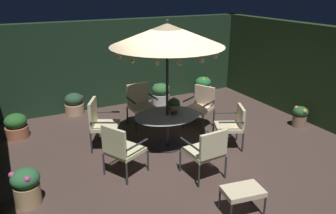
{
  "coord_description": "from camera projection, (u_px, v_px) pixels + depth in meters",
  "views": [
    {
      "loc": [
        -3.15,
        -5.5,
        3.3
      ],
      "look_at": [
        -0.24,
        0.24,
        0.93
      ],
      "focal_mm": 35.68,
      "sensor_mm": 36.0,
      "label": 1
    }
  ],
  "objects": [
    {
      "name": "patio_chair_southeast",
      "position": [
        233.0,
        123.0,
        7.06
      ],
      "size": [
        0.75,
        0.75,
        0.91
      ],
      "color": "#292E2D",
      "rests_on": "ground_plane"
    },
    {
      "name": "patio_chair_north",
      "position": [
        100.0,
        121.0,
        7.0
      ],
      "size": [
        0.78,
        0.81,
        1.06
      ],
      "color": "#2D2935",
      "rests_on": "ground_plane"
    },
    {
      "name": "patio_chair_east",
      "position": [
        207.0,
        150.0,
        5.87
      ],
      "size": [
        0.65,
        0.67,
        0.97
      ],
      "color": "#293232",
      "rests_on": "ground_plane"
    },
    {
      "name": "hedge_backdrop_rear",
      "position": [
        125.0,
        62.0,
        9.56
      ],
      "size": [
        7.71,
        0.3,
        2.41
      ],
      "primitive_type": "cube",
      "color": "#1A2F1D",
      "rests_on": "ground_plane"
    },
    {
      "name": "patio_chair_south",
      "position": [
        201.0,
        104.0,
        8.07
      ],
      "size": [
        0.77,
        0.78,
        0.99
      ],
      "color": "#2B292B",
      "rests_on": "ground_plane"
    },
    {
      "name": "patio_dining_table",
      "position": [
        167.0,
        122.0,
        7.01
      ],
      "size": [
        1.41,
        1.11,
        0.74
      ],
      "color": "#312C30",
      "rests_on": "ground_plane"
    },
    {
      "name": "patio_chair_southwest",
      "position": [
        140.0,
        102.0,
        8.16
      ],
      "size": [
        0.63,
        0.59,
        1.02
      ],
      "color": "#292F32",
      "rests_on": "ground_plane"
    },
    {
      "name": "potted_plant_right_far",
      "position": [
        26.0,
        186.0,
        5.22
      ],
      "size": [
        0.45,
        0.45,
        0.63
      ],
      "color": "tan",
      "rests_on": "ground_plane"
    },
    {
      "name": "ground_plane",
      "position": [
        183.0,
        150.0,
        7.09
      ],
      "size": [
        7.71,
        7.22,
        0.02
      ],
      "primitive_type": "cube",
      "color": "#493730"
    },
    {
      "name": "hedge_backdrop_right",
      "position": [
        315.0,
        75.0,
        8.24
      ],
      "size": [
        0.3,
        7.22,
        2.41
      ],
      "primitive_type": "cube",
      "color": "black",
      "rests_on": "ground_plane"
    },
    {
      "name": "ottoman_footrest",
      "position": [
        243.0,
        192.0,
        5.0
      ],
      "size": [
        0.65,
        0.48,
        0.43
      ],
      "color": "#292B30",
      "rests_on": "ground_plane"
    },
    {
      "name": "potted_plant_front_corner",
      "position": [
        161.0,
        94.0,
        9.64
      ],
      "size": [
        0.51,
        0.51,
        0.63
      ],
      "color": "silver",
      "rests_on": "ground_plane"
    },
    {
      "name": "patio_chair_northeast",
      "position": [
        121.0,
        148.0,
        5.94
      ],
      "size": [
        0.81,
        0.81,
        1.0
      ],
      "color": "#302F34",
      "rests_on": "ground_plane"
    },
    {
      "name": "patio_umbrella",
      "position": [
        167.0,
        35.0,
        6.38
      ],
      "size": [
        2.24,
        2.24,
        2.69
      ],
      "color": "#2B2C2F",
      "rests_on": "ground_plane"
    },
    {
      "name": "potted_plant_back_center",
      "position": [
        74.0,
        104.0,
        8.94
      ],
      "size": [
        0.5,
        0.49,
        0.58
      ],
      "color": "tan",
      "rests_on": "ground_plane"
    },
    {
      "name": "centerpiece_planter",
      "position": [
        174.0,
        105.0,
        6.96
      ],
      "size": [
        0.27,
        0.27,
        0.35
      ],
      "color": "#7F6C4F",
      "rests_on": "patio_dining_table"
    },
    {
      "name": "potted_plant_left_far",
      "position": [
        16.0,
        126.0,
        7.56
      ],
      "size": [
        0.5,
        0.5,
        0.57
      ],
      "color": "#AB6145",
      "rests_on": "ground_plane"
    },
    {
      "name": "potted_plant_back_left",
      "position": [
        203.0,
        86.0,
        10.45
      ],
      "size": [
        0.5,
        0.5,
        0.59
      ],
      "color": "silver",
      "rests_on": "ground_plane"
    },
    {
      "name": "potted_plant_back_right",
      "position": [
        300.0,
        116.0,
        8.16
      ],
      "size": [
        0.37,
        0.39,
        0.52
      ],
      "color": "#8C6952",
      "rests_on": "ground_plane"
    }
  ]
}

